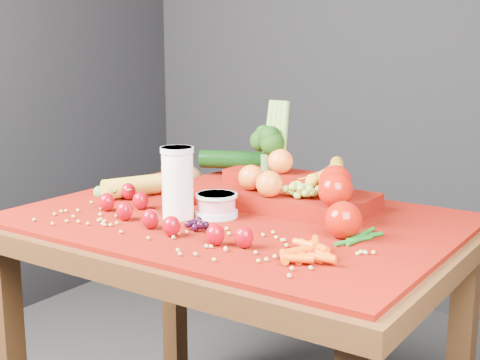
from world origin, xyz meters
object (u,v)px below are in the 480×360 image
Objects in this scene: table at (236,258)px; produce_mound at (284,184)px; milk_glass at (178,180)px; yogurt_bowl at (217,204)px.

table is 1.82× the size of produce_mound.
produce_mound is at bearing 56.88° from milk_glass.
milk_glass reaches higher than table.
table is 6.31× the size of milk_glass.
table is at bearing 38.51° from milk_glass.
milk_glass is 0.11m from yogurt_bowl.
milk_glass is at bearing -139.95° from yogurt_bowl.
milk_glass is 1.65× the size of yogurt_bowl.
produce_mound reaches higher than yogurt_bowl.
table is 10.43× the size of yogurt_bowl.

